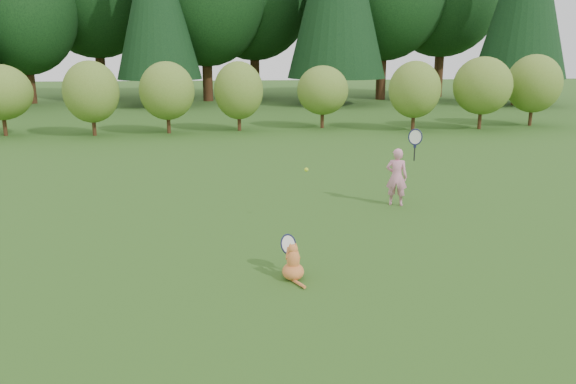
{
  "coord_description": "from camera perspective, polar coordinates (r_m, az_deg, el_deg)",
  "views": [
    {
      "loc": [
        -0.77,
        -8.42,
        3.06
      ],
      "look_at": [
        0.2,
        0.8,
        0.7
      ],
      "focal_mm": 35.0,
      "sensor_mm": 36.0,
      "label": 1
    }
  ],
  "objects": [
    {
      "name": "tennis_ball",
      "position": [
        9.9,
        1.88,
        2.29
      ],
      "size": [
        0.07,
        0.07,
        0.07
      ],
      "color": "#C6E41A",
      "rests_on": "ground"
    },
    {
      "name": "shrub_row",
      "position": [
        21.49,
        -3.99,
        9.82
      ],
      "size": [
        28.0,
        3.0,
        2.8
      ],
      "primitive_type": null,
      "color": "#577424",
      "rests_on": "ground"
    },
    {
      "name": "child",
      "position": [
        11.43,
        11.04,
        1.65
      ],
      "size": [
        0.68,
        0.43,
        1.75
      ],
      "rotation": [
        0.0,
        0.0,
        2.76
      ],
      "color": "pink",
      "rests_on": "ground"
    },
    {
      "name": "ground",
      "position": [
        8.99,
        -0.74,
        -5.62
      ],
      "size": [
        100.0,
        100.0,
        0.0
      ],
      "primitive_type": "plane",
      "color": "#2F5016",
      "rests_on": "ground"
    },
    {
      "name": "cat",
      "position": [
        7.72,
        0.5,
        -6.95
      ],
      "size": [
        0.37,
        0.73,
        0.69
      ],
      "rotation": [
        0.0,
        0.0,
        -0.02
      ],
      "color": "#C67126",
      "rests_on": "ground"
    }
  ]
}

